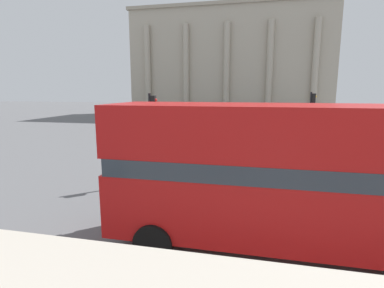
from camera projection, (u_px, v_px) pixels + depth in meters
The scene contains 9 objects.
double_decker_bus at pixel (324, 175), 7.45m from camera, with size 11.01×2.67×3.94m.
plaza_building_left at pixel (231, 65), 51.05m from camera, with size 31.84×13.96×17.19m.
traffic_light_near at pixel (152, 126), 13.58m from camera, with size 0.42×0.24×4.16m.
traffic_light_mid at pixel (311, 114), 20.13m from camera, with size 0.42×0.24×4.19m.
car_black at pixel (354, 131), 26.97m from camera, with size 4.20×1.93×1.35m.
car_navy at pixel (278, 145), 19.93m from camera, with size 4.20×1.93×1.35m.
pedestrian_olive at pixel (311, 124), 29.90m from camera, with size 0.32×0.32×1.62m.
pedestrian_grey at pixel (313, 133), 23.91m from camera, with size 0.32×0.32×1.64m.
pedestrian_yellow at pixel (257, 121), 32.48m from camera, with size 0.32×0.32×1.79m.
Camera 1 is at (-0.66, -2.11, 4.28)m, focal length 28.00 mm.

